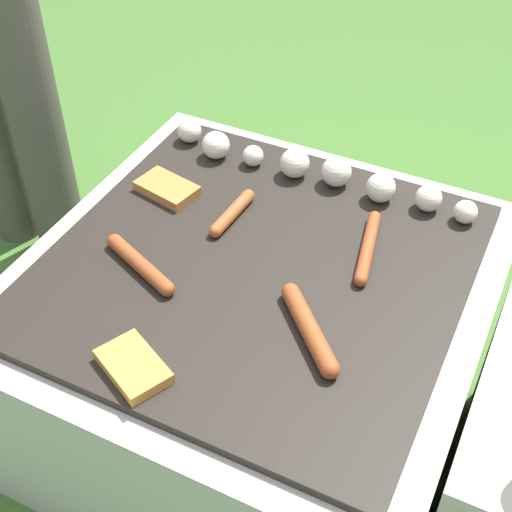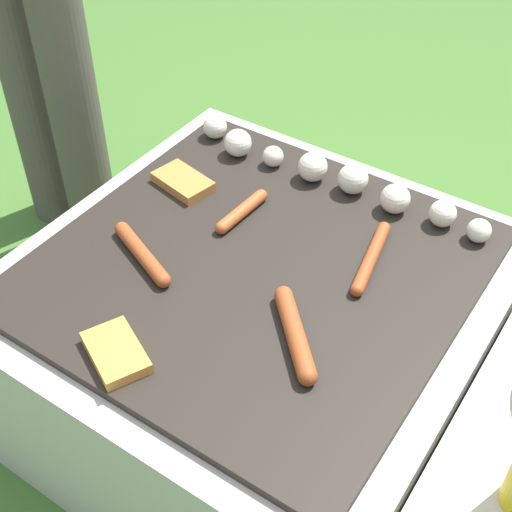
# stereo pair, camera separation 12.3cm
# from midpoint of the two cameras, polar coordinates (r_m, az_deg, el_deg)

# --- Properties ---
(ground_plane) EXTENTS (14.00, 14.00, 0.00)m
(ground_plane) POSITION_cam_midpoint_polar(r_m,az_deg,el_deg) (1.56, 2.31, -12.04)
(ground_plane) COLOR #3D6628
(grill) EXTENTS (0.80, 0.80, 0.42)m
(grill) POSITION_cam_midpoint_polar(r_m,az_deg,el_deg) (1.39, 2.54, -7.11)
(grill) COLOR #B2AA9E
(grill) RESTS_ON ground_plane
(sausage_front_center) EXTENTS (0.03, 0.14, 0.02)m
(sausage_front_center) POSITION_cam_midpoint_polar(r_m,az_deg,el_deg) (1.33, 1.49, 3.49)
(sausage_front_center) COLOR #A34C23
(sausage_front_center) RESTS_ON grill
(sausage_front_left) EXTENTS (0.17, 0.09, 0.03)m
(sausage_front_left) POSITION_cam_midpoint_polar(r_m,az_deg,el_deg) (1.25, -6.37, 0.07)
(sausage_front_left) COLOR #93421E
(sausage_front_left) RESTS_ON grill
(sausage_mid_left) EXTENTS (0.15, 0.15, 0.03)m
(sausage_mid_left) POSITION_cam_midpoint_polar(r_m,az_deg,el_deg) (1.12, 6.30, -6.34)
(sausage_mid_left) COLOR #93421E
(sausage_mid_left) RESTS_ON grill
(sausage_back_center) EXTENTS (0.06, 0.19, 0.02)m
(sausage_back_center) POSITION_cam_midpoint_polar(r_m,az_deg,el_deg) (1.26, 11.96, -0.25)
(sausage_back_center) COLOR #93421E
(sausage_back_center) RESTS_ON grill
(bread_slice_left) EXTENTS (0.13, 0.09, 0.02)m
(bread_slice_left) POSITION_cam_midpoint_polar(r_m,az_deg,el_deg) (1.41, -3.39, 5.85)
(bread_slice_left) COLOR #B27033
(bread_slice_left) RESTS_ON grill
(bread_slice_center) EXTENTS (0.14, 0.12, 0.02)m
(bread_slice_center) POSITION_cam_midpoint_polar(r_m,az_deg,el_deg) (1.10, -8.01, -7.83)
(bread_slice_center) COLOR #D18438
(bread_slice_center) RESTS_ON grill
(mushroom_row) EXTENTS (0.64, 0.08, 0.06)m
(mushroom_row) POSITION_cam_midpoint_polar(r_m,az_deg,el_deg) (1.42, 8.33, 6.50)
(mushroom_row) COLOR beige
(mushroom_row) RESTS_ON grill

